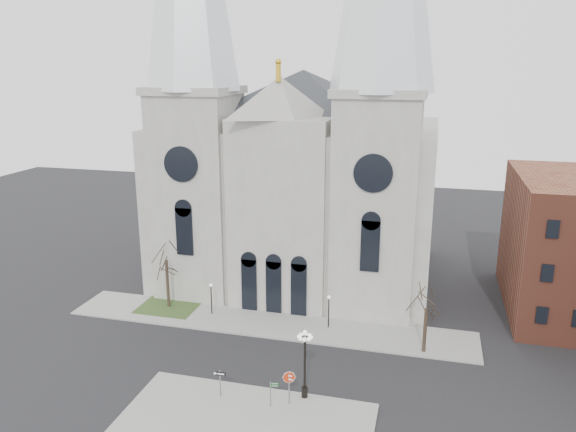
% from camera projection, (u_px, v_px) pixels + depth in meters
% --- Properties ---
extents(ground, '(160.00, 160.00, 0.00)m').
position_uv_depth(ground, '(228.00, 383.00, 44.73)').
color(ground, black).
rests_on(ground, ground).
extents(sidewalk_near, '(18.00, 10.00, 0.14)m').
position_uv_depth(sidewalk_near, '(243.00, 426.00, 39.31)').
color(sidewalk_near, gray).
rests_on(sidewalk_near, ground).
extents(sidewalk_far, '(40.00, 6.00, 0.14)m').
position_uv_depth(sidewalk_far, '(267.00, 323.00, 54.98)').
color(sidewalk_far, gray).
rests_on(sidewalk_far, ground).
extents(grass_patch, '(6.00, 5.00, 0.18)m').
position_uv_depth(grass_patch, '(169.00, 307.00, 58.58)').
color(grass_patch, '#27401B').
rests_on(grass_patch, ground).
extents(cathedral, '(33.00, 26.66, 54.00)m').
position_uv_depth(cathedral, '(297.00, 122.00, 61.23)').
color(cathedral, gray).
rests_on(cathedral, ground).
extents(tree_left, '(3.20, 3.20, 7.50)m').
position_uv_depth(tree_left, '(166.00, 257.00, 57.14)').
color(tree_left, black).
rests_on(tree_left, ground).
extents(tree_right, '(3.20, 3.20, 6.00)m').
position_uv_depth(tree_right, '(427.00, 306.00, 48.31)').
color(tree_right, black).
rests_on(tree_right, ground).
extents(ped_lamp_left, '(0.32, 0.32, 3.26)m').
position_uv_depth(ped_lamp_left, '(211.00, 294.00, 56.31)').
color(ped_lamp_left, black).
rests_on(ped_lamp_left, sidewalk_far).
extents(ped_lamp_right, '(0.32, 0.32, 3.26)m').
position_uv_depth(ped_lamp_right, '(329.00, 306.00, 53.39)').
color(ped_lamp_right, black).
rests_on(ped_lamp_right, sidewalk_far).
extents(stop_sign, '(0.98, 0.10, 2.70)m').
position_uv_depth(stop_sign, '(289.00, 381.00, 41.33)').
color(stop_sign, slate).
rests_on(stop_sign, sidewalk_near).
extents(globe_lamp, '(1.35, 1.35, 5.57)m').
position_uv_depth(globe_lamp, '(305.00, 355.00, 41.75)').
color(globe_lamp, black).
rests_on(globe_lamp, sidewalk_near).
extents(one_way_sign, '(0.96, 0.09, 2.19)m').
position_uv_depth(one_way_sign, '(220.00, 379.00, 42.37)').
color(one_way_sign, slate).
rests_on(one_way_sign, sidewalk_near).
extents(street_name_sign, '(0.63, 0.22, 2.01)m').
position_uv_depth(street_name_sign, '(272.00, 391.00, 41.22)').
color(street_name_sign, slate).
rests_on(street_name_sign, sidewalk_near).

